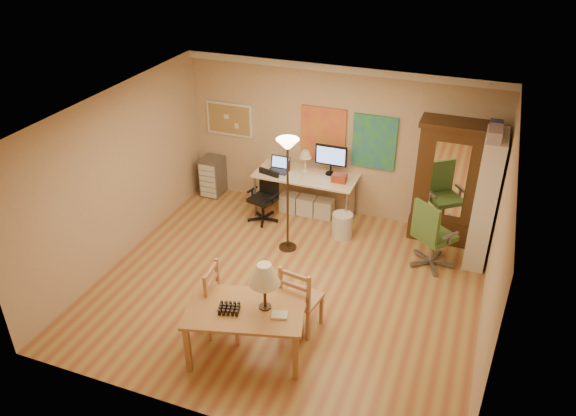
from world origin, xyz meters
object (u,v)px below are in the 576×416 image
at_px(office_chair_black, 264,207).
at_px(armoire, 448,190).
at_px(dining_table, 252,299).
at_px(computer_desk, 308,190).
at_px(office_chair_green, 431,249).
at_px(bookshelf, 485,200).

bearing_deg(office_chair_black, armoire, 9.84).
xyz_separation_m(dining_table, computer_desk, (-0.49, 3.56, -0.36)).
distance_m(office_chair_black, office_chair_green, 3.00).
xyz_separation_m(office_chair_green, bookshelf, (0.65, 0.47, 0.74)).
height_order(dining_table, computer_desk, dining_table).
height_order(office_chair_black, office_chair_green, office_chair_green).
height_order(office_chair_green, bookshelf, bookshelf).
distance_m(office_chair_green, bookshelf, 1.09).
xyz_separation_m(dining_table, bookshelf, (2.46, 3.20, 0.19)).
xyz_separation_m(computer_desk, armoire, (2.37, 0.08, 0.41)).
height_order(computer_desk, office_chair_green, computer_desk).
xyz_separation_m(dining_table, office_chair_black, (-1.16, 3.11, -0.61)).
height_order(office_chair_black, bookshelf, bookshelf).
distance_m(computer_desk, armoire, 2.40).
distance_m(office_chair_black, armoire, 3.16).
xyz_separation_m(office_chair_black, bookshelf, (3.62, 0.09, 0.81)).
xyz_separation_m(office_chair_green, armoire, (0.07, 0.91, 0.60)).
bearing_deg(bookshelf, office_chair_black, -178.61).
height_order(office_chair_black, armoire, armoire).
bearing_deg(office_chair_black, computer_desk, 33.75).
distance_m(dining_table, bookshelf, 4.04).
distance_m(dining_table, armoire, 4.10).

